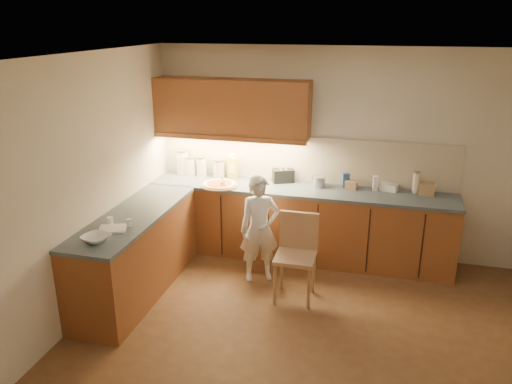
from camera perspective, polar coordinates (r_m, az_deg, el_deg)
room at (r=4.27m, az=6.35°, el=2.55°), size 4.54×4.50×2.62m
l_counter at (r=6.02m, az=-1.02°, el=-4.61°), size 3.77×2.62×0.92m
backsplash at (r=6.34m, az=5.52°, el=3.74°), size 3.75×0.02×0.58m
upper_cabinets at (r=6.25m, az=-2.81°, el=9.57°), size 1.95×0.36×0.73m
pizza_on_board at (r=6.21m, az=-4.19°, el=0.85°), size 0.45×0.45×0.18m
child at (r=5.69m, az=0.41°, el=-4.25°), size 0.54×0.46×1.25m
wooden_chair at (r=5.40m, az=4.67°, el=-6.63°), size 0.42×0.42×0.94m
mixing_bowl at (r=4.91m, az=-17.82°, el=-5.08°), size 0.31×0.31×0.06m
canister_a at (r=6.72m, az=-8.40°, el=3.42°), size 0.17×0.17×0.34m
canister_b at (r=6.68m, az=-7.50°, el=3.00°), size 0.14×0.14×0.25m
canister_c at (r=6.62m, az=-6.23°, el=2.97°), size 0.14×0.14×0.26m
canister_d at (r=6.54m, az=-4.27°, el=2.74°), size 0.15×0.15×0.24m
oil_jug at (r=6.49m, az=-2.72°, el=2.88°), size 0.13×0.11×0.32m
toaster at (r=6.34m, az=3.12°, el=1.88°), size 0.30×0.25×0.17m
steel_pot at (r=6.21m, az=7.16°, el=1.21°), size 0.18×0.18×0.13m
blue_box at (r=6.24m, az=10.19°, el=1.32°), size 0.11×0.09×0.18m
card_box_a at (r=6.21m, az=10.86°, el=0.81°), size 0.16×0.13×0.10m
white_bottle at (r=6.20m, az=13.50°, el=0.99°), size 0.07×0.07×0.18m
flat_pack at (r=6.25m, az=14.95°, el=0.53°), size 0.23×0.19×0.08m
tall_jar at (r=6.23m, az=17.82°, el=1.07°), size 0.08×0.08×0.26m
card_box_b at (r=6.23m, az=18.94°, el=0.35°), size 0.19×0.15×0.14m
dough_cloth at (r=5.14m, az=-16.06°, el=-4.05°), size 0.32×0.28×0.02m
spice_jar_a at (r=5.25m, az=-16.36°, el=-3.21°), size 0.07×0.07×0.08m
spice_jar_b at (r=5.17m, az=-14.32°, el=-3.40°), size 0.06×0.06×0.07m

